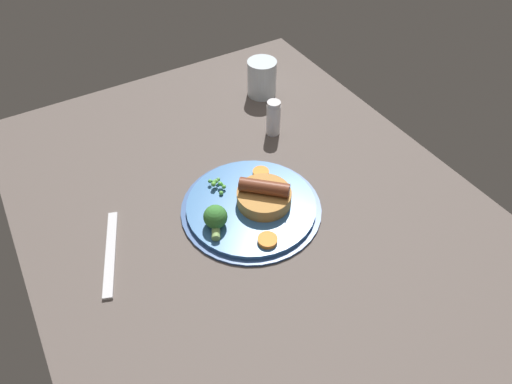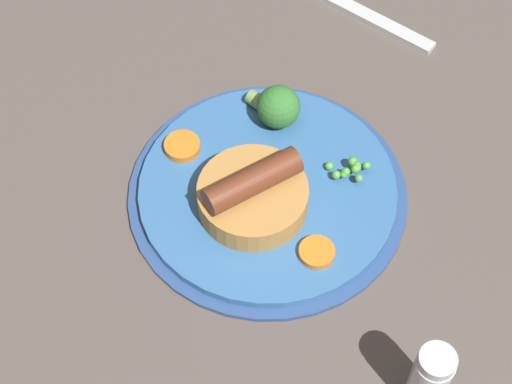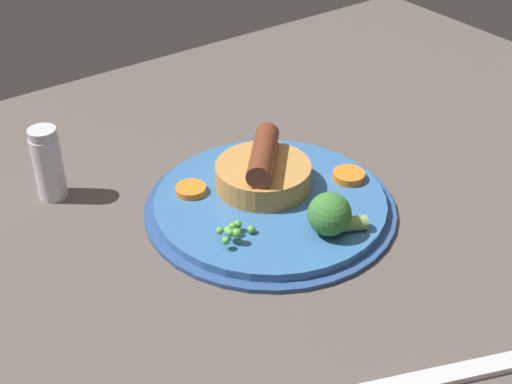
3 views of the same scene
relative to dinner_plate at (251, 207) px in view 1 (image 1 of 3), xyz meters
The scene contains 10 objects.
dining_table 3.10cm from the dinner_plate, 13.44° to the left, with size 110.00×80.00×3.00cm, color #564C47.
dinner_plate is the anchor object (origin of this frame).
sausage_pudding 3.57cm from the dinner_plate, 71.45° to the left, with size 9.99×9.99×5.11cm.
pea_pile 7.97cm from the dinner_plate, 153.72° to the right, with size 4.14×2.45×1.70cm.
broccoli_floret_far 8.46cm from the dinner_plate, 80.63° to the right, with size 5.78×4.47×4.22cm.
carrot_slice_0 9.25cm from the dinner_plate, 12.43° to the right, with size 3.44×3.44×0.81cm, color orange.
carrot_slice_1 8.37cm from the dinner_plate, 136.68° to the left, with size 3.18×3.18×0.70cm, color orange.
fork 25.88cm from the dinner_plate, 97.22° to the right, with size 18.00×1.60×0.60cm, color silver.
drinking_glass 38.11cm from the dinner_plate, 146.01° to the left, with size 6.91×6.91×8.70cm, color silver.
salt_shaker 23.38cm from the dinner_plate, 137.94° to the left, with size 3.05×3.05×8.05cm.
Camera 1 is at (47.03, -28.58, 65.80)cm, focal length 32.00 mm.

